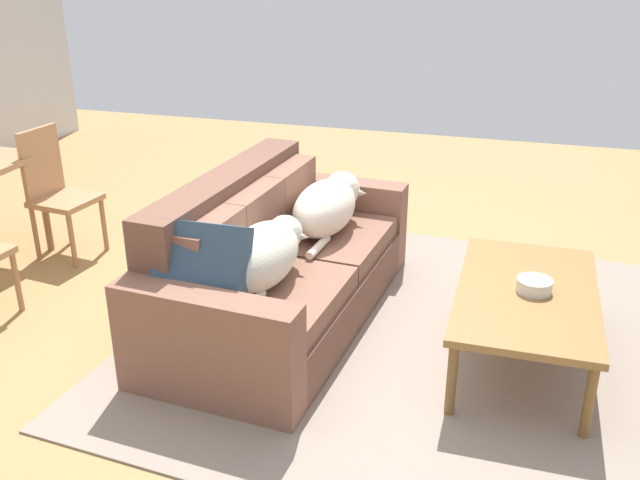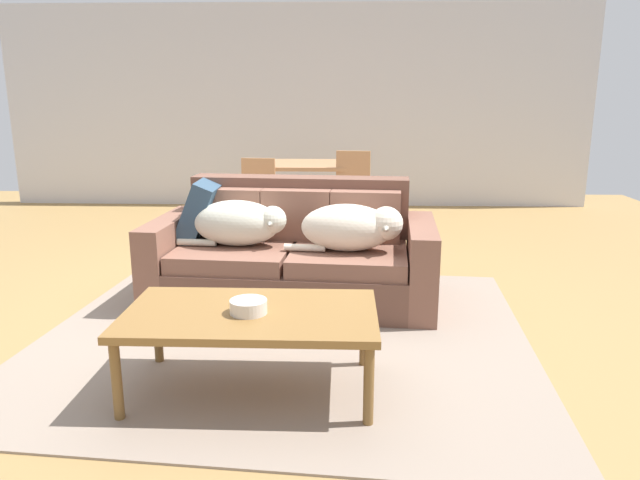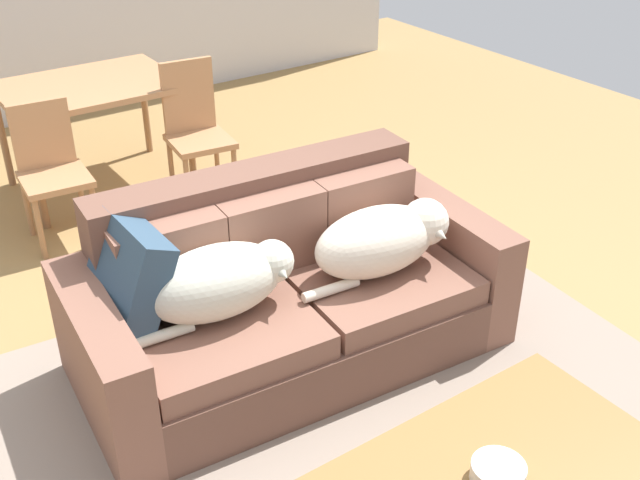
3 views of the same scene
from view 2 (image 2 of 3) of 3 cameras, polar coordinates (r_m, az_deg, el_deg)
The scene contains 12 objects.
ground_plane at distance 4.60m, azimuth -5.97°, elevation -5.53°, with size 10.00×10.00×0.00m, color #9C7946.
back_partition at distance 8.32m, azimuth -2.27°, elevation 12.66°, with size 8.00×0.12×2.70m, color silver.
area_rug at distance 3.88m, azimuth -3.41°, elevation -9.13°, with size 3.08×2.83×0.01m, color gray.
couch at distance 4.48m, azimuth -2.47°, elevation -1.52°, with size 2.15×1.15×0.89m.
dog_on_left_cushion at distance 4.38m, azimuth -7.68°, elevation 1.64°, with size 0.81×0.39×0.34m.
dog_on_right_cushion at distance 4.19m, azimuth 3.17°, elevation 1.24°, with size 0.84×0.42×0.34m.
throw_pillow_by_left_arm at distance 4.64m, azimuth -11.57°, elevation 2.69°, with size 0.16×0.47×0.47m, color #2E465B.
coffee_table at distance 3.07m, azimuth -6.68°, elevation -7.53°, with size 1.29×0.73×0.45m.
bowl_on_coffee_table at distance 3.02m, azimuth -6.90°, elevation -6.37°, with size 0.19×0.19×0.07m, color silver.
dining_table at distance 6.75m, azimuth -1.40°, elevation 6.76°, with size 1.18×0.88×0.77m.
dining_chair_near_left at distance 6.28m, azimuth -6.12°, elevation 4.24°, with size 0.43×0.43×0.87m.
dining_chair_near_right at distance 6.23m, azimuth 3.08°, elevation 4.52°, with size 0.45×0.45×0.95m.
Camera 2 is at (0.64, -4.29, 1.52)m, focal length 33.24 mm.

